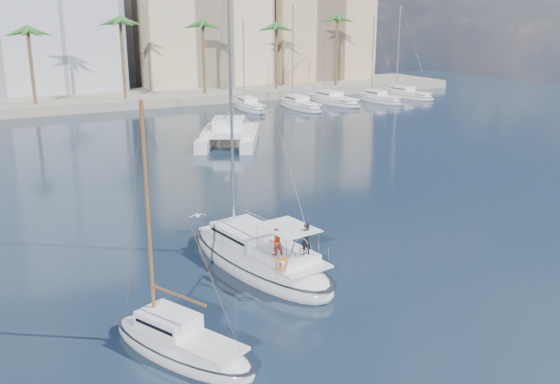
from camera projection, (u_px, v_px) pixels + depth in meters
ground at (286, 258)px, 32.74m from camera, size 160.00×160.00×0.00m
quay at (72, 102)px, 84.34m from camera, size 120.00×14.00×1.20m
building_beige at (199, 27)px, 99.23m from camera, size 20.00×14.00×20.00m
building_tan_right at (313, 32)px, 106.79m from camera, size 18.00×12.00×18.00m
palm_centre at (70, 29)px, 78.24m from camera, size 3.60×3.60×12.30m
palm_right at (305, 26)px, 93.51m from camera, size 3.60×3.60×12.30m
main_sloop at (259, 258)px, 31.43m from camera, size 5.09×11.45×16.42m
small_sloop at (181, 345)px, 23.48m from camera, size 4.96×7.29×10.08m
catamaran at (229, 132)px, 60.80m from camera, size 9.85×11.92×15.72m
seagull at (197, 216)px, 36.16m from camera, size 1.09×0.47×0.20m
moored_yacht_a at (249, 110)px, 81.61m from camera, size 3.37×9.52×11.90m
moored_yacht_b at (300, 109)px, 82.83m from camera, size 3.32×10.83×13.72m
moored_yacht_c at (333, 103)px, 87.45m from camera, size 3.98×12.33×15.54m
moored_yacht_d at (379, 102)px, 88.67m from camera, size 3.52×9.55×11.90m
moored_yacht_e at (407, 98)px, 93.28m from camera, size 4.61×11.11×13.72m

